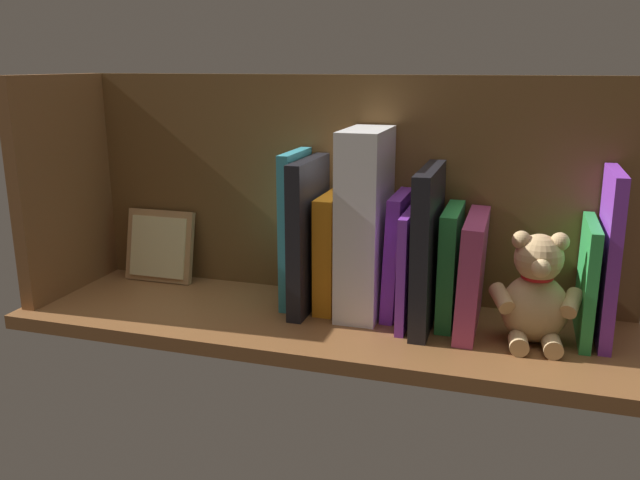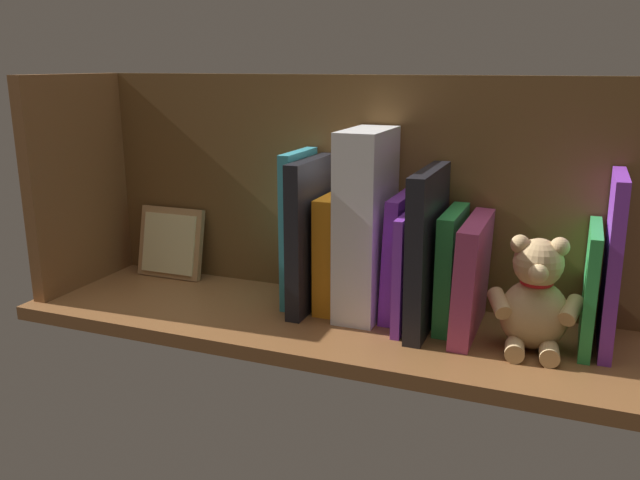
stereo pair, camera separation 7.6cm
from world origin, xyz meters
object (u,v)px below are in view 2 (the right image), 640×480
at_px(book_0, 612,263).
at_px(teddy_bear, 535,301).
at_px(dictionary_thick_white, 366,224).
at_px(picture_frame_leaning, 171,243).

bearing_deg(book_0, teddy_bear, 27.17).
xyz_separation_m(teddy_bear, dictionary_thick_white, (0.26, -0.05, 0.07)).
bearing_deg(picture_frame_leaning, book_0, 176.42).
distance_m(teddy_bear, picture_frame_leaning, 0.66).
xyz_separation_m(book_0, picture_frame_leaning, (0.75, -0.05, -0.06)).
relative_size(dictionary_thick_white, picture_frame_leaning, 2.24).
bearing_deg(teddy_bear, picture_frame_leaning, -13.27).
bearing_deg(picture_frame_leaning, teddy_bear, 171.77).
xyz_separation_m(teddy_bear, picture_frame_leaning, (0.65, -0.09, -0.01)).
relative_size(book_0, dictionary_thick_white, 0.84).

